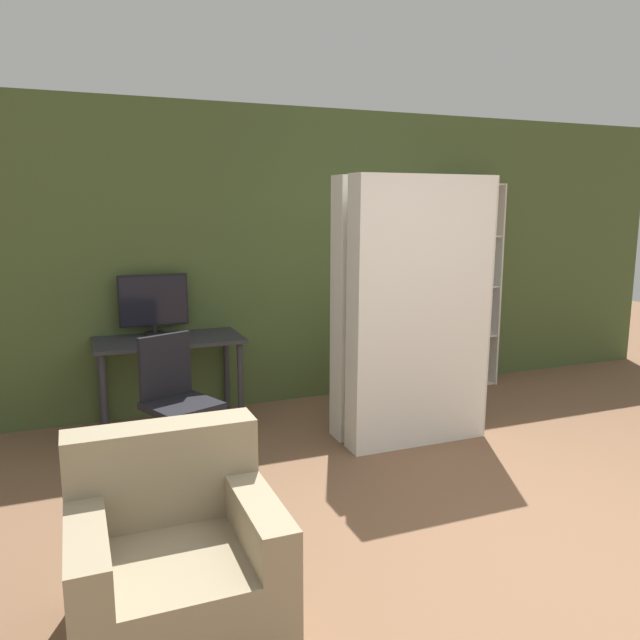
% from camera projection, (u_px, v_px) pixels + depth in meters
% --- Properties ---
extents(ground_plane, '(16.00, 16.00, 0.00)m').
position_uv_depth(ground_plane, '(584.00, 589.00, 3.01)').
color(ground_plane, brown).
extents(wall_back, '(8.00, 0.06, 2.70)m').
position_uv_depth(wall_back, '(321.00, 257.00, 5.88)').
color(wall_back, '#47592D').
rests_on(wall_back, ground).
extents(desk, '(1.19, 0.61, 0.75)m').
position_uv_depth(desk, '(169.00, 351.00, 5.15)').
color(desk, '#2D2D33').
rests_on(desk, ground).
extents(monitor, '(0.57, 0.20, 0.52)m').
position_uv_depth(monitor, '(154.00, 303.00, 5.23)').
color(monitor, black).
rests_on(monitor, desk).
extents(office_chair, '(0.57, 0.57, 0.94)m').
position_uv_depth(office_chair, '(178.00, 415.00, 4.35)').
color(office_chair, '#4C4C51').
rests_on(office_chair, ground).
extents(bookshelf, '(0.63, 0.33, 2.04)m').
position_uv_depth(bookshelf, '(457.00, 292.00, 6.33)').
color(bookshelf, beige).
rests_on(bookshelf, ground).
extents(mattress_near, '(1.14, 0.25, 2.05)m').
position_uv_depth(mattress_near, '(421.00, 313.00, 4.71)').
color(mattress_near, silver).
rests_on(mattress_near, ground).
extents(mattress_far, '(1.14, 0.24, 2.05)m').
position_uv_depth(mattress_far, '(401.00, 307.00, 4.98)').
color(mattress_far, silver).
rests_on(mattress_far, ground).
extents(armchair, '(0.85, 0.80, 0.85)m').
position_uv_depth(armchair, '(174.00, 560.00, 2.68)').
color(armchair, gray).
rests_on(armchair, ground).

